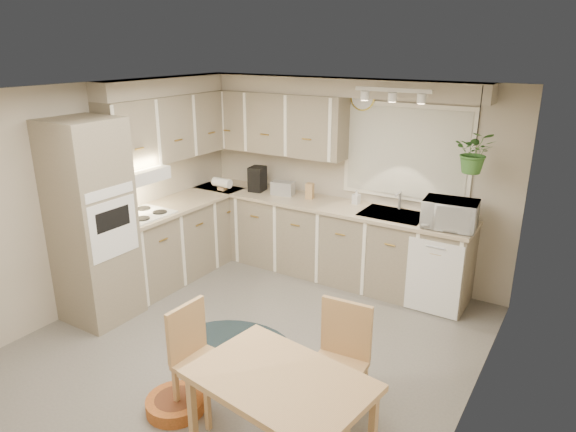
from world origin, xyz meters
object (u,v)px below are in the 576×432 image
object	(u,v)px
dining_table	(281,423)
chair_left	(205,362)
chair_back	(336,367)
microwave	(450,211)
pet_bed	(176,404)
braided_rug	(235,344)

from	to	relation	value
dining_table	chair_left	size ratio (longest dim) A/B	1.32
chair_back	microwave	world-z (taller)	microwave
dining_table	pet_bed	bearing A→B (deg)	177.56
chair_back	braided_rug	bearing A→B (deg)	-21.41
chair_left	chair_back	xyz separation A→B (m)	(0.90, 0.45, 0.02)
microwave	dining_table	bearing A→B (deg)	-101.68
chair_back	microwave	bearing A→B (deg)	-99.30
chair_left	braided_rug	xyz separation A→B (m)	(-0.37, 0.84, -0.43)
chair_left	chair_back	distance (m)	1.01
dining_table	braided_rug	world-z (taller)	dining_table
chair_left	chair_back	bearing A→B (deg)	119.16
chair_back	chair_left	bearing A→B (deg)	22.25
chair_left	pet_bed	xyz separation A→B (m)	(-0.20, -0.15, -0.38)
chair_back	pet_bed	size ratio (longest dim) A/B	1.96
chair_back	braided_rug	size ratio (longest dim) A/B	0.81
pet_bed	braided_rug	bearing A→B (deg)	99.67
dining_table	microwave	world-z (taller)	microwave
braided_rug	microwave	world-z (taller)	microwave
pet_bed	microwave	size ratio (longest dim) A/B	0.86
pet_bed	microwave	xyz separation A→B (m)	(1.31, 2.78, 1.07)
dining_table	pet_bed	world-z (taller)	dining_table
braided_rug	chair_left	bearing A→B (deg)	-66.15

